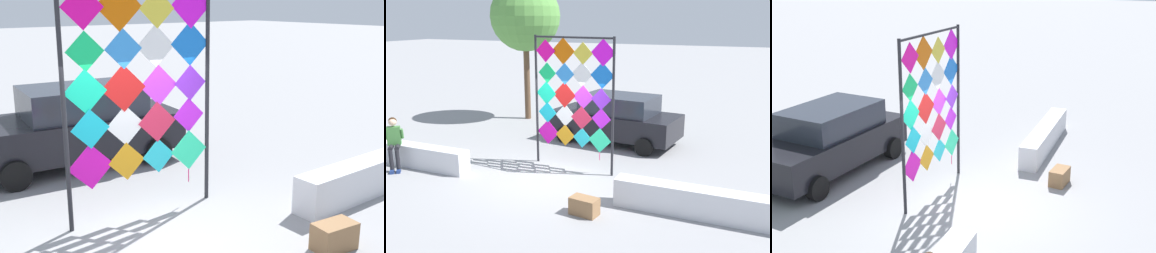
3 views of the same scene
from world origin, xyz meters
TOP-DOWN VIEW (x-y plane):
  - ground at (0.00, 0.00)m, footprint 120.00×120.00m
  - plaza_ledge_left at (-4.15, -0.60)m, footprint 3.90×0.48m
  - plaza_ledge_right at (4.15, -0.60)m, footprint 3.90×0.48m
  - kite_display_rack at (0.29, 1.13)m, footprint 2.51×0.31m
  - seated_vendor at (-4.27, -1.03)m, footprint 0.69×0.72m
  - parked_car at (0.52, 4.13)m, footprint 4.48×2.45m
  - cardboard_box_large at (1.77, -1.52)m, footprint 0.66×0.43m
  - tree_broadleaf at (-4.13, 5.96)m, footprint 2.85×2.85m

SIDE VIEW (x-z plane):
  - ground at x=0.00m, z-range 0.00..0.00m
  - cardboard_box_large at x=1.77m, z-range 0.00..0.39m
  - plaza_ledge_left at x=-4.15m, z-range 0.00..0.65m
  - plaza_ledge_right at x=4.15m, z-range 0.00..0.65m
  - parked_car at x=0.52m, z-range 0.01..1.68m
  - seated_vendor at x=-4.27m, z-range 0.13..1.62m
  - kite_display_rack at x=0.29m, z-range 0.29..4.03m
  - tree_broadleaf at x=-4.13m, z-range 1.37..7.07m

